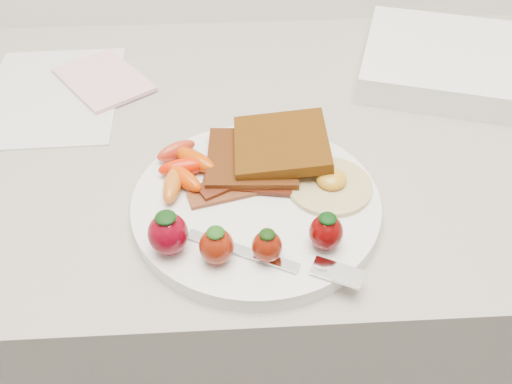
{
  "coord_description": "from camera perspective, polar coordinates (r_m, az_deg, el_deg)",
  "views": [
    {
      "loc": [
        -0.04,
        1.11,
        1.35
      ],
      "look_at": [
        -0.02,
        1.55,
        0.93
      ],
      "focal_mm": 40.0,
      "sensor_mm": 36.0,
      "label": 1
    }
  ],
  "objects": [
    {
      "name": "bacon_strips",
      "position": [
        0.63,
        -1.6,
        0.76
      ],
      "size": [
        0.12,
        0.08,
        0.01
      ],
      "color": "#4B190E",
      "rests_on": "plate"
    },
    {
      "name": "fried_egg",
      "position": [
        0.63,
        7.4,
        0.8
      ],
      "size": [
        0.1,
        0.1,
        0.02
      ],
      "color": "beige",
      "rests_on": "plate"
    },
    {
      "name": "paper_sheet",
      "position": [
        0.86,
        -19.72,
        9.17
      ],
      "size": [
        0.19,
        0.25,
        0.0
      ],
      "primitive_type": "cube",
      "rotation": [
        0.0,
        0.0,
        0.03
      ],
      "color": "silver",
      "rests_on": "counter"
    },
    {
      "name": "counter",
      "position": [
        1.07,
        0.57,
        -13.26
      ],
      "size": [
        2.0,
        0.6,
        0.9
      ],
      "primitive_type": "cube",
      "color": "gray",
      "rests_on": "ground"
    },
    {
      "name": "appliance",
      "position": [
        0.89,
        20.09,
        11.97
      ],
      "size": [
        0.34,
        0.3,
        0.04
      ],
      "primitive_type": "cube",
      "rotation": [
        0.0,
        0.0,
        -0.31
      ],
      "color": "white",
      "rests_on": "counter"
    },
    {
      "name": "toast_upper",
      "position": [
        0.66,
        2.54,
        4.82
      ],
      "size": [
        0.11,
        0.11,
        0.03
      ],
      "primitive_type": "cube",
      "rotation": [
        0.0,
        -0.1,
        -0.02
      ],
      "color": "black",
      "rests_on": "toast_lower"
    },
    {
      "name": "strawberries",
      "position": [
        0.55,
        -2.39,
        -4.59
      ],
      "size": [
        0.19,
        0.05,
        0.05
      ],
      "color": "#6A0210",
      "rests_on": "plate"
    },
    {
      "name": "notepad",
      "position": [
        0.86,
        -15.01,
        10.8
      ],
      "size": [
        0.16,
        0.17,
        0.01
      ],
      "primitive_type": "cube",
      "rotation": [
        0.0,
        0.0,
        0.62
      ],
      "color": "beige",
      "rests_on": "paper_sheet"
    },
    {
      "name": "toast_lower",
      "position": [
        0.66,
        -0.38,
        3.26
      ],
      "size": [
        0.11,
        0.11,
        0.01
      ],
      "primitive_type": "cube",
      "rotation": [
        0.0,
        0.0,
        -0.06
      ],
      "color": "black",
      "rests_on": "plate"
    },
    {
      "name": "fork",
      "position": [
        0.55,
        2.87,
        -6.84
      ],
      "size": [
        0.17,
        0.08,
        0.0
      ],
      "color": "silver",
      "rests_on": "plate"
    },
    {
      "name": "plate",
      "position": [
        0.62,
        0.0,
        -1.27
      ],
      "size": [
        0.27,
        0.27,
        0.02
      ],
      "primitive_type": "cylinder",
      "color": "white",
      "rests_on": "counter"
    },
    {
      "name": "baby_carrots",
      "position": [
        0.64,
        -7.31,
        2.38
      ],
      "size": [
        0.08,
        0.11,
        0.02
      ],
      "color": "red",
      "rests_on": "plate"
    }
  ]
}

